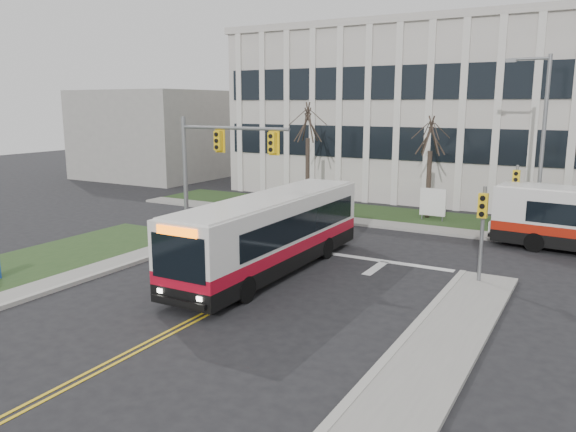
{
  "coord_description": "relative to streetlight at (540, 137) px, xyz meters",
  "views": [
    {
      "loc": [
        10.99,
        -14.63,
        6.83
      ],
      "look_at": [
        -0.85,
        6.29,
        2.0
      ],
      "focal_mm": 35.0,
      "sensor_mm": 36.0,
      "label": 1
    }
  ],
  "objects": [
    {
      "name": "ground",
      "position": [
        -8.03,
        -16.2,
        -5.19
      ],
      "size": [
        120.0,
        120.0,
        0.0
      ],
      "primitive_type": "plane",
      "color": "black",
      "rests_on": "ground"
    },
    {
      "name": "sidewalk_cross",
      "position": [
        -3.03,
        -1.0,
        -5.12
      ],
      "size": [
        44.0,
        1.6,
        0.14
      ],
      "primitive_type": "cube",
      "color": "#9E9B93",
      "rests_on": "ground"
    },
    {
      "name": "building_lawn",
      "position": [
        -3.03,
        1.8,
        -5.13
      ],
      "size": [
        44.0,
        5.0,
        0.12
      ],
      "primitive_type": "cube",
      "color": "#26411C",
      "rests_on": "ground"
    },
    {
      "name": "office_building",
      "position": [
        -3.03,
        13.8,
        0.81
      ],
      "size": [
        40.0,
        16.0,
        12.0
      ],
      "primitive_type": "cube",
      "color": "beige",
      "rests_on": "ground"
    },
    {
      "name": "building_annex",
      "position": [
        -34.03,
        9.8,
        -1.19
      ],
      "size": [
        12.0,
        12.0,
        8.0
      ],
      "primitive_type": "cube",
      "color": "#9E9B93",
      "rests_on": "ground"
    },
    {
      "name": "mast_arm_signal",
      "position": [
        -13.65,
        -9.04,
        -0.94
      ],
      "size": [
        6.11,
        0.38,
        6.2
      ],
      "color": "slate",
      "rests_on": "ground"
    },
    {
      "name": "signal_pole_near",
      "position": [
        -0.83,
        -9.3,
        -2.69
      ],
      "size": [
        0.34,
        0.39,
        3.8
      ],
      "color": "slate",
      "rests_on": "ground"
    },
    {
      "name": "signal_pole_far",
      "position": [
        -0.83,
        -0.8,
        -2.69
      ],
      "size": [
        0.34,
        0.39,
        3.8
      ],
      "color": "slate",
      "rests_on": "ground"
    },
    {
      "name": "streetlight",
      "position": [
        0.0,
        0.0,
        0.0
      ],
      "size": [
        2.15,
        0.25,
        9.2
      ],
      "color": "slate",
      "rests_on": "ground"
    },
    {
      "name": "directory_sign",
      "position": [
        -5.53,
        1.3,
        -4.02
      ],
      "size": [
        1.5,
        0.12,
        2.0
      ],
      "color": "slate",
      "rests_on": "ground"
    },
    {
      "name": "tree_left",
      "position": [
        -14.03,
        1.8,
        0.32
      ],
      "size": [
        1.8,
        1.8,
        7.7
      ],
      "color": "#42352B",
      "rests_on": "ground"
    },
    {
      "name": "tree_mid",
      "position": [
        -6.03,
        2.0,
        -0.31
      ],
      "size": [
        1.8,
        1.8,
        6.82
      ],
      "color": "#42352B",
      "rests_on": "ground"
    },
    {
      "name": "bus_main",
      "position": [
        -8.66,
        -11.72,
        -3.65
      ],
      "size": [
        2.57,
        11.57,
        3.08
      ],
      "primitive_type": null,
      "rotation": [
        0.0,
        0.0,
        0.01
      ],
      "color": "silver",
      "rests_on": "ground"
    }
  ]
}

